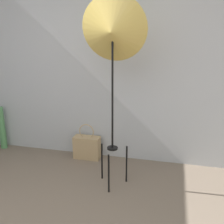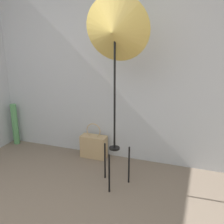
{
  "view_description": "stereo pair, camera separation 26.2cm",
  "coord_description": "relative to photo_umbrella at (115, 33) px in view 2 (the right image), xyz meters",
  "views": [
    {
      "loc": [
        1.11,
        -0.92,
        1.71
      ],
      "look_at": [
        0.52,
        1.52,
        0.96
      ],
      "focal_mm": 42.0,
      "sensor_mm": 36.0,
      "label": 1
    },
    {
      "loc": [
        1.36,
        -0.85,
        1.71
      ],
      "look_at": [
        0.52,
        1.52,
        0.96
      ],
      "focal_mm": 42.0,
      "sensor_mm": 36.0,
      "label": 2
    }
  ],
  "objects": [
    {
      "name": "wall_back",
      "position": [
        -0.47,
        0.73,
        -0.42
      ],
      "size": [
        8.0,
        0.05,
        2.6
      ],
      "color": "#B7BCC1",
      "rests_on": "ground_plane"
    },
    {
      "name": "tote_bag",
      "position": [
        -0.51,
        0.57,
        -1.55
      ],
      "size": [
        0.37,
        0.17,
        0.51
      ],
      "color": "tan",
      "rests_on": "ground_plane"
    },
    {
      "name": "paper_roll",
      "position": [
        -1.88,
        0.6,
        -1.39
      ],
      "size": [
        0.09,
        0.09,
        0.65
      ],
      "color": "#56995B",
      "rests_on": "ground_plane"
    },
    {
      "name": "photo_umbrella",
      "position": [
        0.0,
        0.0,
        0.0
      ],
      "size": [
        0.69,
        0.35,
        2.09
      ],
      "color": "black",
      "rests_on": "ground_plane"
    }
  ]
}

